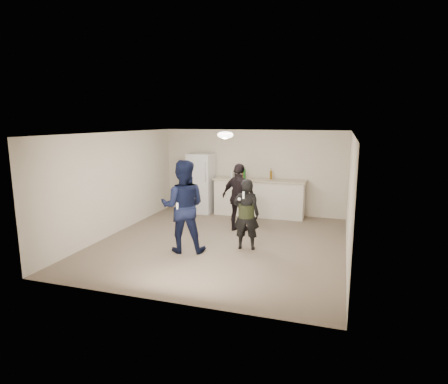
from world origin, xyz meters
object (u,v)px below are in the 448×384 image
(counter, at_px, (259,198))
(shaker, at_px, (232,174))
(fridge, at_px, (201,183))
(woman, at_px, (246,214))
(spectator, at_px, (239,198))
(man, at_px, (183,206))

(counter, relative_size, shaker, 15.29)
(fridge, height_order, woman, fridge)
(woman, distance_m, spectator, 1.36)
(woman, bearing_deg, man, 15.67)
(counter, bearing_deg, spectator, -95.15)
(fridge, relative_size, spectator, 1.04)
(counter, height_order, shaker, shaker)
(counter, distance_m, woman, 2.94)
(shaker, relative_size, spectator, 0.10)
(woman, relative_size, spectator, 0.90)
(fridge, distance_m, spectator, 2.28)
(counter, relative_size, woman, 1.67)
(man, xyz_separation_m, spectator, (0.74, 1.80, -0.12))
(man, distance_m, woman, 1.37)
(man, height_order, woman, man)
(counter, height_order, woman, woman)
(shaker, xyz_separation_m, woman, (1.22, -3.04, -0.40))
(counter, distance_m, shaker, 1.09)
(counter, bearing_deg, man, -104.38)
(man, distance_m, spectator, 1.95)
(counter, xyz_separation_m, fridge, (-1.78, -0.07, 0.38))
(shaker, height_order, man, man)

